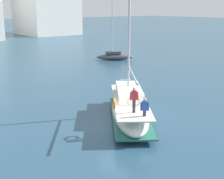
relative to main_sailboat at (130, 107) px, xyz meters
name	(u,v)px	position (x,y,z in m)	size (l,w,h in m)	color
ground_plane	(122,128)	(-1.51, -1.04, -0.92)	(400.00, 400.00, 0.00)	#284C66
main_sailboat	(130,107)	(0.00, 0.00, 0.00)	(7.56, 9.19, 14.22)	white
moored_cutter_right	(115,56)	(15.86, 21.75, -0.29)	(5.45, 4.00, 9.88)	#4C4C51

